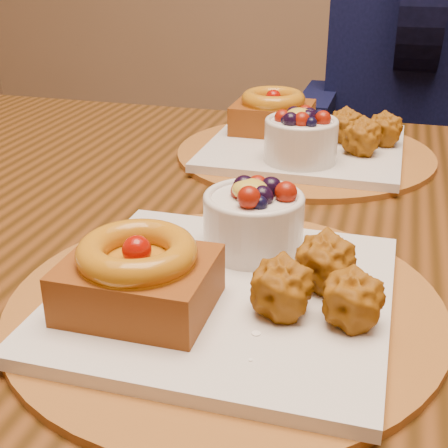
% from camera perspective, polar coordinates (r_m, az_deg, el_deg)
% --- Properties ---
extents(dining_table, '(1.60, 0.90, 0.76)m').
position_cam_1_polar(dining_table, '(0.78, 4.51, -4.13)').
color(dining_table, '#331E09').
rests_on(dining_table, ground).
extents(place_setting_near, '(0.38, 0.38, 0.09)m').
position_cam_1_polar(place_setting_near, '(0.54, -0.06, -4.78)').
color(place_setting_near, brown).
rests_on(place_setting_near, dining_table).
extents(place_setting_far, '(0.38, 0.38, 0.09)m').
position_cam_1_polar(place_setting_far, '(0.93, 7.18, 7.80)').
color(place_setting_far, brown).
rests_on(place_setting_far, dining_table).
extents(chair_far, '(0.44, 0.44, 0.87)m').
position_cam_1_polar(chair_far, '(1.73, 15.36, 4.49)').
color(chair_far, black).
rests_on(chair_far, ground).
extents(diner, '(0.47, 0.46, 0.77)m').
position_cam_1_polar(diner, '(1.52, 17.16, 14.75)').
color(diner, black).
rests_on(diner, ground).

